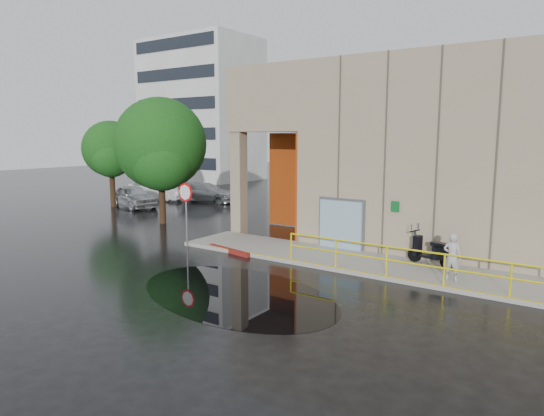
{
  "coord_description": "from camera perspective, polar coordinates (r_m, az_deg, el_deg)",
  "views": [
    {
      "loc": [
        9.15,
        -12.04,
        4.84
      ],
      "look_at": [
        -1.28,
        3.0,
        2.08
      ],
      "focal_mm": 32.0,
      "sensor_mm": 36.0,
      "label": 1
    }
  ],
  "objects": [
    {
      "name": "building",
      "position": [
        23.39,
        24.9,
        6.22
      ],
      "size": [
        20.0,
        10.17,
        8.0
      ],
      "color": "gray",
      "rests_on": "ground"
    },
    {
      "name": "ground",
      "position": [
        15.87,
        -2.41,
        -9.19
      ],
      "size": [
        120.0,
        120.0,
        0.0
      ],
      "primitive_type": "plane",
      "color": "black",
      "rests_on": "ground"
    },
    {
      "name": "car_a",
      "position": [
        33.98,
        -15.99,
        1.32
      ],
      "size": [
        4.71,
        2.86,
        1.5
      ],
      "primitive_type": "imported",
      "rotation": [
        0.0,
        0.0,
        1.3
      ],
      "color": "#B6B8BD",
      "rests_on": "ground"
    },
    {
      "name": "sidewalk",
      "position": [
        17.96,
        16.93,
        -7.19
      ],
      "size": [
        20.0,
        3.0,
        0.15
      ],
      "primitive_type": "cube",
      "color": "gray",
      "rests_on": "ground"
    },
    {
      "name": "person",
      "position": [
        16.81,
        20.43,
        -5.4
      ],
      "size": [
        0.58,
        0.39,
        1.58
      ],
      "primitive_type": "imported",
      "rotation": [
        0.0,
        0.0,
        3.17
      ],
      "color": "#AAAAAE",
      "rests_on": "sidewalk"
    },
    {
      "name": "scooter",
      "position": [
        18.45,
        18.3,
        -3.95
      ],
      "size": [
        1.91,
        1.05,
        1.44
      ],
      "rotation": [
        0.0,
        0.0,
        -0.26
      ],
      "color": "black",
      "rests_on": "sidewalk"
    },
    {
      "name": "tree_far",
      "position": [
        34.36,
        -18.44,
        6.37
      ],
      "size": [
        3.78,
        3.75,
        5.81
      ],
      "rotation": [
        0.0,
        0.0,
        -0.08
      ],
      "color": "black",
      "rests_on": "ground"
    },
    {
      "name": "red_curb",
      "position": [
        20.31,
        -5.1,
        -4.99
      ],
      "size": [
        2.4,
        0.59,
        0.18
      ],
      "primitive_type": "cube",
      "rotation": [
        0.0,
        0.0,
        -0.17
      ],
      "color": "maroon",
      "rests_on": "ground"
    },
    {
      "name": "guardrail",
      "position": [
        16.49,
        16.4,
        -6.4
      ],
      "size": [
        9.56,
        0.06,
        1.03
      ],
      "color": "#FFED0D",
      "rests_on": "sidewalk"
    },
    {
      "name": "car_c",
      "position": [
        35.76,
        -7.81,
        1.83
      ],
      "size": [
        5.13,
        3.08,
        1.39
      ],
      "primitive_type": "imported",
      "rotation": [
        0.0,
        0.0,
        1.82
      ],
      "color": "#A6AAAE",
      "rests_on": "ground"
    },
    {
      "name": "tree_near",
      "position": [
        26.92,
        -12.97,
        6.96
      ],
      "size": [
        4.98,
        4.98,
        6.87
      ],
      "rotation": [
        0.0,
        0.0,
        -0.15
      ],
      "color": "black",
      "rests_on": "ground"
    },
    {
      "name": "puddle",
      "position": [
        15.21,
        -4.29,
        -10.0
      ],
      "size": [
        8.23,
        6.04,
        0.01
      ],
      "primitive_type": "cube",
      "rotation": [
        0.0,
        0.0,
        -0.21
      ],
      "color": "black",
      "rests_on": "ground"
    },
    {
      "name": "stop_sign",
      "position": [
        21.31,
        -10.13,
        0.86
      ],
      "size": [
        0.85,
        0.11,
        2.82
      ],
      "rotation": [
        0.0,
        0.0,
        -0.42
      ],
      "color": "slate",
      "rests_on": "ground"
    },
    {
      "name": "distant_building",
      "position": [
        54.66,
        -8.3,
        11.27
      ],
      "size": [
        12.0,
        8.08,
        15.0
      ],
      "color": "#BBBAB6",
      "rests_on": "ground"
    },
    {
      "name": "car_b",
      "position": [
        37.53,
        -13.12,
        2.16
      ],
      "size": [
        4.95,
        2.02,
        1.6
      ],
      "primitive_type": "imported",
      "rotation": [
        0.0,
        0.0,
        1.64
      ],
      "color": "white",
      "rests_on": "ground"
    }
  ]
}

